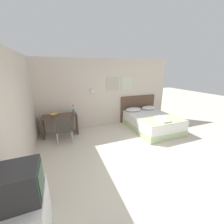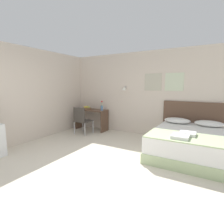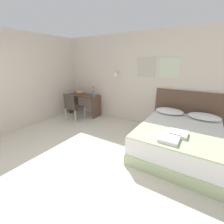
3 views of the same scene
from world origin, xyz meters
The scene contains 13 objects.
ground_plane centered at (0.00, 0.00, 0.00)m, with size 24.00×24.00×0.00m, color beige.
wall_back centered at (0.01, 3.02, 1.33)m, with size 5.84×0.31×2.65m.
bed centered at (1.56, 1.91, 0.28)m, with size 1.56×2.05×0.56m.
headboard centered at (1.56, 2.96, 0.57)m, with size 1.68×0.06×1.15m.
pillow_left centered at (1.17, 2.67, 0.64)m, with size 0.70×0.43×0.15m.
pillow_right centered at (1.95, 2.67, 0.64)m, with size 0.70×0.43×0.15m.
throw_blanket centered at (1.56, 1.32, 0.57)m, with size 1.52×0.82×0.02m.
folded_towel_near_foot centered at (1.58, 1.46, 0.62)m, with size 0.31×0.29×0.06m.
folded_towel_mid_bed centered at (1.48, 1.17, 0.62)m, with size 0.32×0.33×0.06m.
desk centered at (-1.76, 2.66, 0.52)m, with size 1.16×0.50×0.74m.
desk_chair centered at (-1.67, 1.99, 0.52)m, with size 0.48×0.48×0.90m.
fruit_bowl centered at (-1.93, 2.65, 0.79)m, with size 0.26×0.25×0.12m.
flower_vase centered at (-1.29, 2.61, 0.86)m, with size 0.08×0.08×0.34m.
Camera 3 is at (1.86, -1.25, 1.85)m, focal length 24.00 mm.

